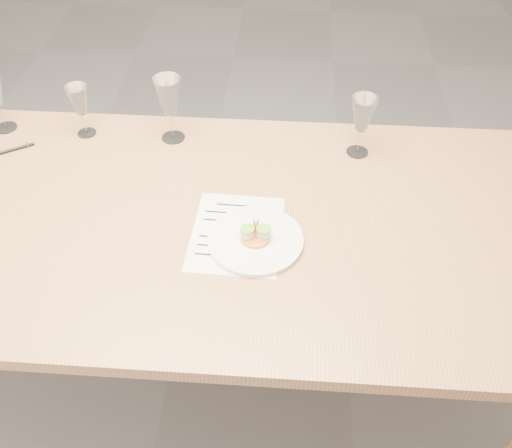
# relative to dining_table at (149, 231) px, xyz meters

# --- Properties ---
(ground) EXTENTS (7.00, 7.00, 0.00)m
(ground) POSITION_rel_dining_table_xyz_m (0.00, 0.00, -0.68)
(ground) COLOR slate
(ground) RESTS_ON ground
(dining_table) EXTENTS (2.40, 1.00, 0.75)m
(dining_table) POSITION_rel_dining_table_xyz_m (0.00, 0.00, 0.00)
(dining_table) COLOR #B47D4E
(dining_table) RESTS_ON ground
(dinner_plate) EXTENTS (0.26, 0.26, 0.07)m
(dinner_plate) POSITION_rel_dining_table_xyz_m (0.32, -0.09, 0.08)
(dinner_plate) COLOR white
(dinner_plate) RESTS_ON dining_table
(recipe_sheet) EXTENTS (0.26, 0.32, 0.00)m
(recipe_sheet) POSITION_rel_dining_table_xyz_m (0.27, -0.06, 0.07)
(recipe_sheet) COLOR white
(recipe_sheet) RESTS_ON dining_table
(ballpoint_pen) EXTENTS (0.13, 0.09, 0.01)m
(ballpoint_pen) POSITION_rel_dining_table_xyz_m (-0.50, 0.26, 0.07)
(ballpoint_pen) COLOR black
(ballpoint_pen) RESTS_ON dining_table
(wine_glass_1) EXTENTS (0.07, 0.07, 0.18)m
(wine_glass_1) POSITION_rel_dining_table_xyz_m (-0.28, 0.38, 0.19)
(wine_glass_1) COLOR white
(wine_glass_1) RESTS_ON dining_table
(wine_glass_2) EXTENTS (0.09, 0.09, 0.22)m
(wine_glass_2) POSITION_rel_dining_table_xyz_m (0.02, 0.38, 0.22)
(wine_glass_2) COLOR white
(wine_glass_2) RESTS_ON dining_table
(wine_glass_3) EXTENTS (0.08, 0.08, 0.20)m
(wine_glass_3) POSITION_rel_dining_table_xyz_m (0.62, 0.34, 0.21)
(wine_glass_3) COLOR white
(wine_glass_3) RESTS_ON dining_table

